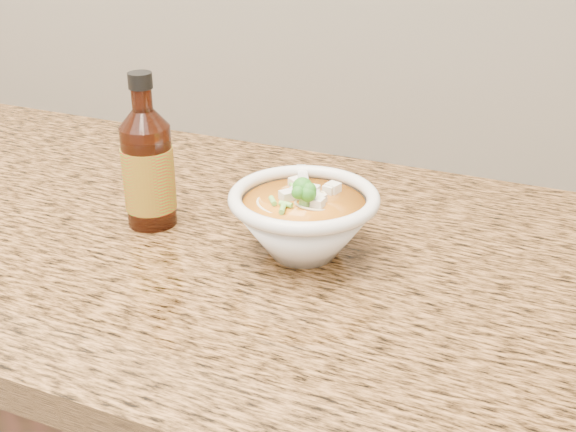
% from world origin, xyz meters
% --- Properties ---
extents(counter_slab, '(4.00, 0.68, 0.04)m').
position_xyz_m(counter_slab, '(0.00, 1.68, 0.88)').
color(counter_slab, '#946236').
rests_on(counter_slab, cabinet).
extents(soup_bowl, '(0.18, 0.19, 0.10)m').
position_xyz_m(soup_bowl, '(0.30, 1.66, 0.94)').
color(soup_bowl, silver).
rests_on(soup_bowl, counter_slab).
extents(hot_sauce_bottle, '(0.08, 0.08, 0.20)m').
position_xyz_m(hot_sauce_bottle, '(0.09, 1.66, 0.97)').
color(hot_sauce_bottle, '#3A1307').
rests_on(hot_sauce_bottle, counter_slab).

